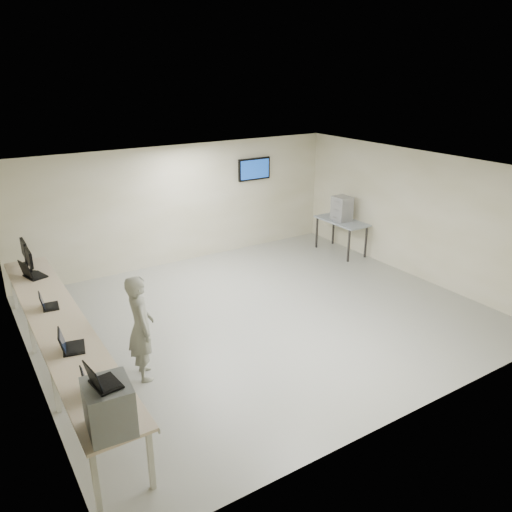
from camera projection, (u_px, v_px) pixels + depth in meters
room at (262, 245)px, 9.08m from camera, size 8.01×7.01×2.81m
workbench at (60, 326)px, 7.42m from camera, size 0.76×6.00×0.90m
equipment_box at (109, 407)px, 5.10m from camera, size 0.50×0.56×0.54m
laptop_on_box at (100, 381)px, 4.95m from camera, size 0.31×0.36×0.26m
laptop_0 at (93, 387)px, 5.76m from camera, size 0.35×0.41×0.29m
laptop_1 at (69, 345)px, 6.62m from camera, size 0.39×0.43×0.30m
laptop_2 at (47, 304)px, 7.79m from camera, size 0.30×0.35×0.25m
laptop_3 at (31, 273)px, 8.93m from camera, size 0.43×0.47×0.31m
monitor_near at (29, 259)px, 9.05m from camera, size 0.20×0.45×0.45m
monitor_far at (24, 250)px, 9.47m from camera, size 0.21×0.48×0.47m
soldier at (141, 328)px, 7.37m from camera, size 0.49×0.66×1.65m
side_table at (342, 223)px, 12.51m from camera, size 0.66×1.42×0.85m
storage_bins at (342, 209)px, 12.37m from camera, size 0.39×0.43×0.61m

